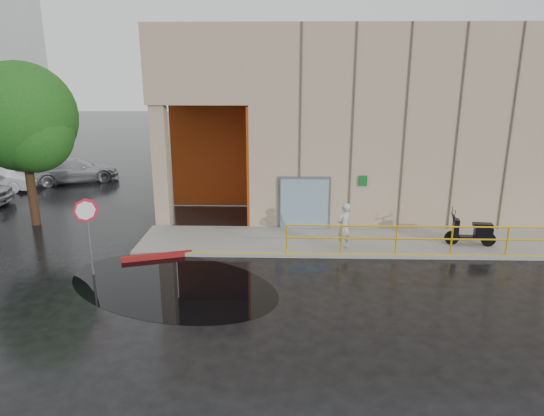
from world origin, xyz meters
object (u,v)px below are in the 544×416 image
at_px(person, 344,226).
at_px(tree_near, 24,121).
at_px(red_curb, 157,256).
at_px(stop_sign, 87,220).
at_px(scooter, 472,225).
at_px(car_c, 74,170).

relative_size(person, tree_near, 0.25).
bearing_deg(red_curb, stop_sign, -140.86).
relative_size(scooter, tree_near, 0.27).
bearing_deg(person, scooter, 146.37).
xyz_separation_m(person, car_c, (-14.27, 10.60, -0.28)).
bearing_deg(stop_sign, scooter, 0.94).
height_order(scooter, tree_near, tree_near).
bearing_deg(scooter, stop_sign, -161.66).
bearing_deg(tree_near, car_c, 102.94).
bearing_deg(scooter, tree_near, 179.09).
height_order(person, scooter, person).
height_order(stop_sign, car_c, stop_sign).
bearing_deg(car_c, stop_sign, 179.86).
xyz_separation_m(scooter, red_curb, (-11.20, -1.25, -0.85)).
bearing_deg(person, tree_near, -51.59).
bearing_deg(car_c, red_curb, -171.17).
xyz_separation_m(red_curb, car_c, (-7.74, 11.40, 0.62)).
distance_m(person, stop_sign, 8.58).
relative_size(person, car_c, 0.34).
distance_m(person, scooter, 4.70).
distance_m(red_curb, car_c, 13.79).
relative_size(red_curb, car_c, 0.49).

